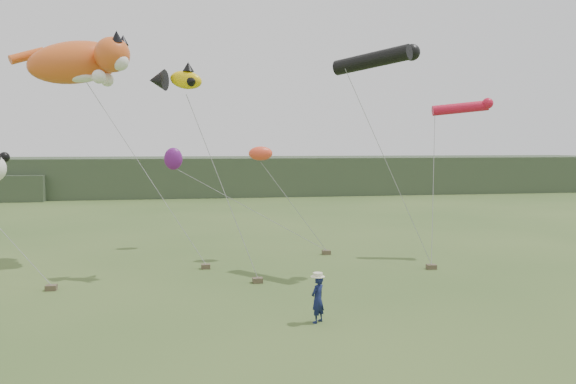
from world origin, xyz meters
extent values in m
plane|color=#385123|center=(0.00, 0.00, 0.00)|extent=(120.00, 120.00, 0.00)
cube|color=#2D3D28|center=(0.00, 45.00, 2.00)|extent=(90.00, 12.00, 4.00)
imported|color=#111941|center=(0.11, -1.33, 0.73)|extent=(0.63, 0.62, 1.46)
cube|color=brown|center=(-3.09, 6.75, 0.10)|extent=(0.39, 0.31, 0.20)
cube|color=brown|center=(-1.14, 3.88, 0.10)|extent=(0.39, 0.31, 0.20)
cube|color=brown|center=(6.62, 5.03, 0.10)|extent=(0.39, 0.31, 0.20)
cube|color=brown|center=(-8.86, 4.04, 0.10)|extent=(0.39, 0.31, 0.20)
cube|color=brown|center=(2.87, 9.00, 0.10)|extent=(0.39, 0.31, 0.20)
ellipsoid|color=#D6551E|center=(-8.88, 10.04, 9.22)|extent=(4.84, 3.03, 2.61)
sphere|color=#D6551E|center=(-7.11, 9.16, 9.49)|extent=(1.59, 1.59, 1.59)
cone|color=black|center=(-6.85, 8.72, 10.23)|extent=(0.49, 0.60, 0.60)
cone|color=black|center=(-6.67, 9.60, 10.23)|extent=(0.49, 0.57, 0.56)
sphere|color=silver|center=(-6.76, 8.90, 9.13)|extent=(0.79, 0.79, 0.79)
ellipsoid|color=silver|center=(-8.70, 9.78, 8.51)|extent=(1.55, 0.78, 0.49)
sphere|color=silver|center=(-7.64, 8.63, 8.43)|extent=(0.62, 0.62, 0.62)
sphere|color=silver|center=(-7.47, 9.87, 8.43)|extent=(0.62, 0.62, 0.62)
cylinder|color=#D6551E|center=(-11.17, 10.75, 9.57)|extent=(1.64, 1.20, 0.96)
ellipsoid|color=yellow|center=(-3.81, 5.98, 8.06)|extent=(1.57, 1.04, 0.94)
cone|color=black|center=(-4.98, 6.27, 8.06)|extent=(0.93, 1.05, 0.88)
cone|color=black|center=(-3.71, 5.98, 8.59)|extent=(0.49, 0.49, 0.39)
cone|color=black|center=(-3.52, 5.49, 7.96)|extent=(0.52, 0.54, 0.39)
cone|color=black|center=(-3.52, 6.46, 7.96)|extent=(0.52, 0.54, 0.39)
cylinder|color=black|center=(3.85, 5.23, 8.93)|extent=(2.87, 2.98, 1.01)
sphere|color=black|center=(5.40, 4.67, 9.21)|extent=(0.69, 0.69, 0.69)
cylinder|color=red|center=(9.20, 7.87, 7.17)|extent=(2.71, 1.09, 0.75)
sphere|color=red|center=(10.39, 7.44, 7.39)|extent=(0.53, 0.53, 0.53)
sphere|color=black|center=(-11.06, 6.52, 4.91)|extent=(0.42, 0.42, 0.42)
ellipsoid|color=#F64729|center=(-0.43, 8.63, 5.00)|extent=(1.13, 0.66, 0.66)
ellipsoid|color=#661771|center=(-4.59, 12.42, 4.67)|extent=(0.96, 0.64, 1.17)
camera|label=1|loc=(-3.60, -17.66, 5.43)|focal=35.00mm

